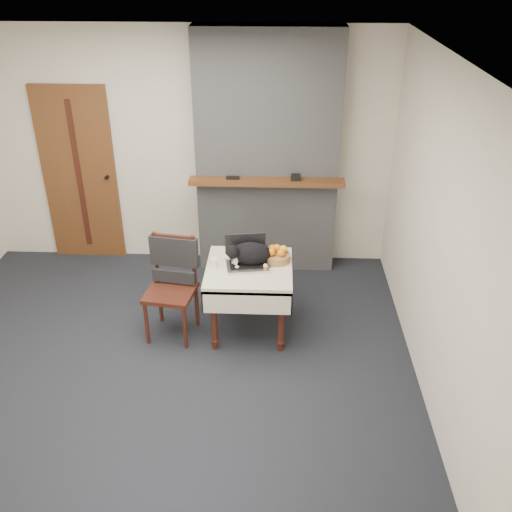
{
  "coord_description": "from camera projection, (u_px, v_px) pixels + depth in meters",
  "views": [
    {
      "loc": [
        1.02,
        -3.95,
        3.28
      ],
      "look_at": [
        0.84,
        0.48,
        0.84
      ],
      "focal_mm": 40.0,
      "sensor_mm": 36.0,
      "label": 1
    }
  ],
  "objects": [
    {
      "name": "side_table",
      "position": [
        249.0,
        277.0,
        5.23
      ],
      "size": [
        0.78,
        0.78,
        0.7
      ],
      "color": "#3C1710",
      "rests_on": "ground"
    },
    {
      "name": "chimney",
      "position": [
        267.0,
        156.0,
        6.03
      ],
      "size": [
        1.62,
        0.48,
        2.6
      ],
      "color": "gray",
      "rests_on": "ground"
    },
    {
      "name": "chair",
      "position": [
        173.0,
        272.0,
        5.24
      ],
      "size": [
        0.5,
        0.49,
        0.97
      ],
      "rotation": [
        0.0,
        0.0,
        -0.16
      ],
      "color": "#3C1710",
      "rests_on": "ground"
    },
    {
      "name": "door",
      "position": [
        80.0,
        175.0,
        6.37
      ],
      "size": [
        0.82,
        0.1,
        2.0
      ],
      "color": "brown",
      "rests_on": "ground"
    },
    {
      "name": "cream_jar",
      "position": [
        214.0,
        263.0,
        5.16
      ],
      "size": [
        0.07,
        0.07,
        0.08
      ],
      "primitive_type": "cylinder",
      "color": "white",
      "rests_on": "side_table"
    },
    {
      "name": "cat",
      "position": [
        251.0,
        254.0,
        5.16
      ],
      "size": [
        0.53,
        0.34,
        0.25
      ],
      "rotation": [
        0.0,
        0.0,
        0.44
      ],
      "color": "black",
      "rests_on": "side_table"
    },
    {
      "name": "laptop",
      "position": [
        246.0,
        257.0,
        5.19
      ],
      "size": [
        0.42,
        0.37,
        0.28
      ],
      "rotation": [
        0.0,
        0.0,
        0.15
      ],
      "color": "#B7B7BC",
      "rests_on": "side_table"
    },
    {
      "name": "ground",
      "position": [
        160.0,
        362.0,
        5.08
      ],
      "size": [
        4.5,
        4.5,
        0.0
      ],
      "primitive_type": "plane",
      "color": "black",
      "rests_on": "ground"
    },
    {
      "name": "desk_clutter",
      "position": [
        273.0,
        263.0,
        5.23
      ],
      "size": [
        0.12,
        0.12,
        0.01
      ],
      "primitive_type": "cube",
      "rotation": [
        0.0,
        0.0,
        0.8
      ],
      "color": "black",
      "rests_on": "side_table"
    },
    {
      "name": "room_shell",
      "position": [
        153.0,
        155.0,
        4.63
      ],
      "size": [
        4.52,
        4.01,
        2.61
      ],
      "color": "beige",
      "rests_on": "ground"
    },
    {
      "name": "pill_bottle",
      "position": [
        265.0,
        268.0,
        5.07
      ],
      "size": [
        0.04,
        0.04,
        0.08
      ],
      "color": "#A75E14",
      "rests_on": "side_table"
    },
    {
      "name": "fruit_basket",
      "position": [
        277.0,
        255.0,
        5.25
      ],
      "size": [
        0.25,
        0.25,
        0.14
      ],
      "color": "#A46B42",
      "rests_on": "side_table"
    }
  ]
}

